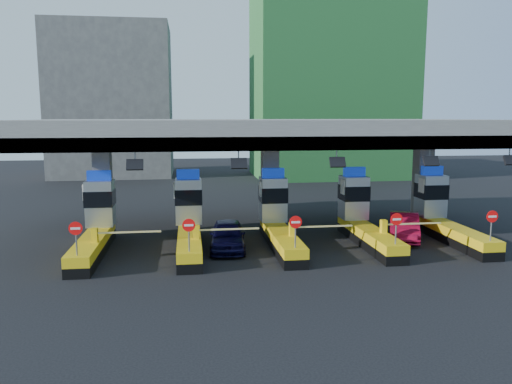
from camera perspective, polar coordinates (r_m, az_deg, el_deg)
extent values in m
plane|color=black|center=(28.55, 2.53, -5.95)|extent=(120.00, 120.00, 0.00)
cube|color=slate|center=(30.61, 1.60, 6.87)|extent=(28.00, 12.00, 1.50)
cube|color=#4C4C49|center=(25.02, 3.71, 5.56)|extent=(28.00, 0.60, 0.70)
cube|color=slate|center=(30.93, -17.03, 0.00)|extent=(1.00, 1.00, 5.50)
cube|color=slate|center=(30.91, 1.58, 0.38)|extent=(1.00, 1.00, 5.50)
cube|color=slate|center=(33.97, 18.47, 0.68)|extent=(1.00, 1.00, 5.50)
cylinder|color=slate|center=(24.70, -13.66, 3.90)|extent=(0.06, 0.06, 0.50)
cube|color=black|center=(24.53, -13.68, 3.05)|extent=(0.80, 0.38, 0.54)
cylinder|color=slate|center=(24.69, -2.01, 4.14)|extent=(0.06, 0.06, 0.50)
cube|color=black|center=(24.52, -1.96, 3.29)|extent=(0.80, 0.38, 0.54)
cylinder|color=slate|center=(25.67, 9.19, 4.20)|extent=(0.06, 0.06, 0.50)
cube|color=black|center=(25.50, 9.31, 3.38)|extent=(0.80, 0.38, 0.54)
cylinder|color=slate|center=(27.53, 19.23, 4.13)|extent=(0.06, 0.06, 0.50)
cube|color=black|center=(27.38, 19.38, 3.36)|extent=(0.80, 0.38, 0.54)
cylinder|color=slate|center=(29.84, 26.98, 3.98)|extent=(0.06, 0.06, 0.50)
cube|color=black|center=(29.70, 27.15, 3.27)|extent=(0.80, 0.38, 0.54)
cube|color=black|center=(27.56, -18.14, -6.38)|extent=(1.20, 8.00, 0.50)
cube|color=#E5B70C|center=(27.44, -18.19, -5.37)|extent=(1.20, 8.00, 0.50)
cube|color=#9EA3A8|center=(29.83, -17.36, -1.19)|extent=(1.50, 1.50, 2.60)
cube|color=black|center=(29.76, -17.40, -0.63)|extent=(1.56, 1.56, 0.90)
cube|color=#0C2DBF|center=(29.61, -17.50, 1.82)|extent=(1.30, 0.35, 0.55)
cube|color=white|center=(29.58, -19.05, 0.02)|extent=(0.06, 0.70, 0.90)
cylinder|color=slate|center=(23.80, -19.84, -5.33)|extent=(0.07, 0.07, 1.30)
cylinder|color=red|center=(23.64, -19.93, -3.93)|extent=(0.60, 0.04, 0.60)
cube|color=white|center=(23.61, -19.94, -3.94)|extent=(0.42, 0.02, 0.10)
cube|color=#E5B70C|center=(26.09, -17.96, -4.71)|extent=(0.30, 0.35, 0.70)
cube|color=white|center=(25.82, -14.36, -4.47)|extent=(3.20, 0.08, 0.08)
cube|color=black|center=(27.09, -7.62, -6.28)|extent=(1.20, 8.00, 0.50)
cube|color=#E5B70C|center=(26.96, -7.64, -5.25)|extent=(1.20, 8.00, 0.50)
cube|color=#9EA3A8|center=(29.40, -7.71, -1.01)|extent=(1.50, 1.50, 2.60)
cube|color=black|center=(29.33, -7.72, -0.44)|extent=(1.56, 1.56, 0.90)
cube|color=#0C2DBF|center=(29.18, -7.78, 2.05)|extent=(1.30, 0.35, 0.55)
cube|color=white|center=(29.00, -9.32, 0.22)|extent=(0.06, 0.70, 0.90)
cylinder|color=slate|center=(23.25, -7.66, -5.20)|extent=(0.07, 0.07, 1.30)
cylinder|color=red|center=(23.09, -7.69, -3.78)|extent=(0.60, 0.04, 0.60)
cube|color=white|center=(23.07, -7.69, -3.79)|extent=(0.42, 0.02, 0.10)
cube|color=#E5B70C|center=(25.66, -6.88, -4.57)|extent=(0.30, 0.35, 0.70)
cube|color=white|center=(25.71, -3.19, -4.27)|extent=(3.20, 0.08, 0.08)
cube|color=black|center=(27.53, 2.90, -5.97)|extent=(1.20, 8.00, 0.50)
cube|color=#E5B70C|center=(27.41, 2.91, -4.95)|extent=(1.20, 8.00, 0.50)
cube|color=#9EA3A8|center=(29.81, 1.94, -0.81)|extent=(1.50, 1.50, 2.60)
cube|color=black|center=(29.74, 1.95, -0.24)|extent=(1.56, 1.56, 0.90)
cube|color=#0C2DBF|center=(29.59, 1.96, 2.21)|extent=(1.30, 0.35, 0.55)
cube|color=white|center=(29.28, 0.50, 0.41)|extent=(0.06, 0.70, 0.90)
cylinder|color=slate|center=(23.77, 4.52, -4.85)|extent=(0.07, 0.07, 1.30)
cylinder|color=red|center=(23.61, 4.55, -3.45)|extent=(0.60, 0.04, 0.60)
cube|color=white|center=(23.59, 4.57, -3.46)|extent=(0.42, 0.02, 0.10)
cube|color=#E5B70C|center=(26.20, 4.15, -4.26)|extent=(0.30, 0.35, 0.70)
cube|color=white|center=(26.56, 7.65, -3.91)|extent=(3.20, 0.08, 0.08)
cube|color=black|center=(28.85, 12.75, -5.49)|extent=(1.20, 8.00, 0.50)
cube|color=#E5B70C|center=(28.74, 12.79, -4.52)|extent=(1.20, 8.00, 0.50)
cube|color=#9EA3A8|center=(31.03, 11.08, -0.59)|extent=(1.50, 1.50, 2.60)
cube|color=black|center=(30.97, 11.11, -0.05)|extent=(1.56, 1.56, 0.90)
cube|color=#0C2DBF|center=(30.82, 11.17, 2.31)|extent=(1.30, 0.35, 0.55)
cube|color=white|center=(30.40, 9.87, 0.59)|extent=(0.06, 0.70, 0.90)
cylinder|color=slate|center=(25.29, 15.70, -4.33)|extent=(0.07, 0.07, 1.30)
cylinder|color=red|center=(25.14, 15.78, -3.01)|extent=(0.60, 0.04, 0.60)
cube|color=white|center=(25.11, 15.80, -3.02)|extent=(0.42, 0.02, 0.10)
cube|color=#E5B70C|center=(27.64, 14.38, -3.83)|extent=(0.30, 0.35, 0.70)
cube|color=white|center=(28.28, 17.49, -3.47)|extent=(3.20, 0.08, 0.08)
cube|color=black|center=(30.93, 21.50, -4.94)|extent=(1.20, 8.00, 0.50)
cube|color=#E5B70C|center=(30.82, 21.55, -4.03)|extent=(1.20, 8.00, 0.50)
cube|color=#9EA3A8|center=(32.97, 19.34, -0.38)|extent=(1.50, 1.50, 2.60)
cube|color=black|center=(32.91, 19.38, 0.13)|extent=(1.56, 1.56, 0.90)
cube|color=#0C2DBF|center=(32.78, 19.48, 2.35)|extent=(1.30, 0.35, 0.55)
cube|color=white|center=(32.25, 18.38, 0.73)|extent=(0.06, 0.70, 0.90)
cylinder|color=slate|center=(27.64, 25.28, -3.75)|extent=(0.07, 0.07, 1.30)
cylinder|color=red|center=(27.50, 25.39, -2.54)|extent=(0.60, 0.04, 0.60)
cube|color=white|center=(27.48, 25.42, -2.55)|extent=(0.42, 0.02, 0.10)
cube|color=#E5B70C|center=(29.87, 23.32, -3.35)|extent=(0.30, 0.35, 0.70)
cube|color=white|center=(30.72, 25.97, -3.01)|extent=(3.20, 0.08, 0.08)
cube|color=#1E5926|center=(61.94, 8.51, 14.83)|extent=(18.00, 12.00, 28.00)
cube|color=#4C4C49|center=(63.86, -16.10, 9.90)|extent=(14.00, 10.00, 18.00)
imported|color=black|center=(27.23, -3.27, -4.95)|extent=(2.25, 4.80, 1.59)
imported|color=#A80C2D|center=(30.68, 16.56, -3.81)|extent=(3.25, 4.93, 1.54)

